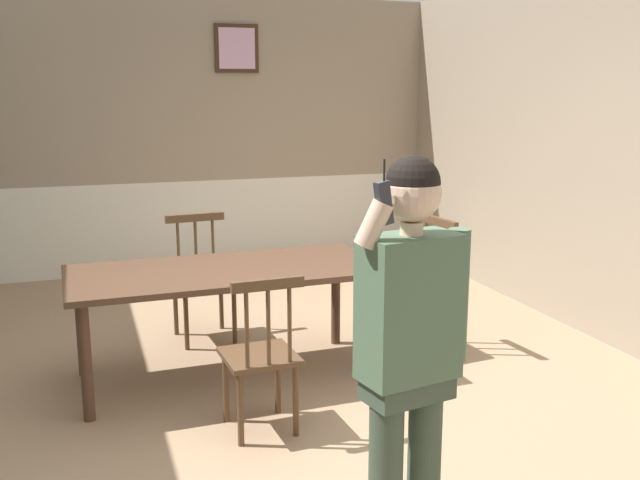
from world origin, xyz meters
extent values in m
plane|color=#9E7F60|center=(0.00, 0.00, 0.00)|extent=(8.30, 8.30, 0.00)
cube|color=gray|center=(0.00, 3.77, 1.93)|extent=(5.40, 0.12, 1.93)
cube|color=silver|center=(0.00, 3.78, 0.48)|extent=(5.40, 0.14, 0.97)
cube|color=silver|center=(0.00, 3.75, 0.97)|extent=(5.40, 0.05, 0.06)
cube|color=#382314|center=(0.51, 3.70, 2.35)|extent=(0.46, 0.03, 0.50)
cube|color=#D3A4C7|center=(0.51, 3.68, 2.35)|extent=(0.38, 0.01, 0.42)
cube|color=#4C3323|center=(-0.27, 0.60, 0.75)|extent=(2.09, 0.99, 0.04)
cylinder|color=#4C3323|center=(-1.19, 0.21, 0.36)|extent=(0.07, 0.07, 0.73)
cylinder|color=#4C3323|center=(0.67, 0.26, 0.36)|extent=(0.07, 0.07, 0.73)
cylinder|color=#4C3323|center=(-1.21, 0.95, 0.36)|extent=(0.07, 0.07, 0.73)
cylinder|color=#4C3323|center=(0.65, 1.00, 0.36)|extent=(0.07, 0.07, 0.73)
cube|color=#513823|center=(-0.25, -0.22, 0.44)|extent=(0.43, 0.43, 0.03)
cube|color=#513823|center=(-0.24, -0.40, 0.92)|extent=(0.41, 0.06, 0.06)
cylinder|color=#513823|center=(-0.36, -0.40, 0.70)|extent=(0.02, 0.02, 0.49)
cylinder|color=#513823|center=(-0.24, -0.40, 0.70)|extent=(0.02, 0.02, 0.49)
cylinder|color=#513823|center=(-0.12, -0.39, 0.70)|extent=(0.02, 0.02, 0.49)
cylinder|color=#513823|center=(-0.42, -0.06, 0.21)|extent=(0.04, 0.04, 0.43)
cylinder|color=#513823|center=(-0.10, -0.05, 0.21)|extent=(0.04, 0.04, 0.43)
cylinder|color=#513823|center=(-0.40, -0.39, 0.21)|extent=(0.04, 0.04, 0.43)
cylinder|color=#513823|center=(-0.08, -0.37, 0.21)|extent=(0.04, 0.04, 0.43)
cube|color=#513823|center=(1.11, 0.64, 0.43)|extent=(0.52, 0.52, 0.03)
cube|color=#513823|center=(1.33, 0.66, 0.98)|extent=(0.09, 0.47, 0.06)
cylinder|color=#513823|center=(1.34, 0.52, 0.73)|extent=(0.02, 0.02, 0.57)
cylinder|color=#513823|center=(1.33, 0.66, 0.73)|extent=(0.02, 0.02, 0.57)
cylinder|color=#513823|center=(1.31, 0.80, 0.73)|extent=(0.02, 0.02, 0.57)
cylinder|color=#513823|center=(0.95, 0.43, 0.21)|extent=(0.04, 0.04, 0.42)
cylinder|color=#513823|center=(0.90, 0.80, 0.21)|extent=(0.04, 0.04, 0.42)
cylinder|color=#513823|center=(1.32, 0.47, 0.21)|extent=(0.04, 0.04, 0.42)
cylinder|color=#513823|center=(1.28, 0.85, 0.21)|extent=(0.04, 0.04, 0.42)
cube|color=#513823|center=(-0.29, 1.42, 0.45)|extent=(0.51, 0.51, 0.03)
cube|color=#513823|center=(-0.31, 1.64, 0.94)|extent=(0.47, 0.08, 0.06)
cylinder|color=#513823|center=(-0.17, 1.65, 0.72)|extent=(0.02, 0.02, 0.50)
cylinder|color=#513823|center=(-0.31, 1.64, 0.72)|extent=(0.02, 0.02, 0.50)
cylinder|color=#513823|center=(-0.45, 1.63, 0.72)|extent=(0.02, 0.02, 0.50)
cylinder|color=#513823|center=(-0.09, 1.25, 0.22)|extent=(0.04, 0.04, 0.44)
cylinder|color=#513823|center=(-0.46, 1.22, 0.22)|extent=(0.04, 0.04, 0.44)
cylinder|color=#513823|center=(-0.12, 1.63, 0.22)|extent=(0.04, 0.04, 0.44)
cylinder|color=#513823|center=(-0.49, 1.60, 0.22)|extent=(0.04, 0.04, 0.44)
cylinder|color=#3A493A|center=(0.12, -1.56, 0.41)|extent=(0.14, 0.14, 0.82)
cylinder|color=#3A493A|center=(-0.07, -1.60, 0.41)|extent=(0.14, 0.14, 0.82)
cube|color=#3A493A|center=(0.03, -1.58, 0.79)|extent=(0.38, 0.25, 0.12)
cube|color=#4C664C|center=(0.03, -1.58, 1.11)|extent=(0.42, 0.28, 0.58)
cylinder|color=#4C664C|center=(0.26, -1.53, 1.12)|extent=(0.09, 0.09, 0.55)
cylinder|color=beige|center=(-0.15, -1.63, 1.46)|extent=(0.16, 0.11, 0.19)
cylinder|color=beige|center=(0.03, -1.58, 1.42)|extent=(0.09, 0.09, 0.05)
sphere|color=beige|center=(0.03, -1.58, 1.56)|extent=(0.22, 0.22, 0.22)
sphere|color=black|center=(0.03, -1.58, 1.60)|extent=(0.21, 0.21, 0.21)
cube|color=#2D2D33|center=(-0.12, -1.63, 1.54)|extent=(0.08, 0.05, 0.17)
cylinder|color=black|center=(-0.12, -1.63, 1.66)|extent=(0.01, 0.01, 0.08)
camera|label=1|loc=(-1.17, -4.03, 1.95)|focal=40.62mm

